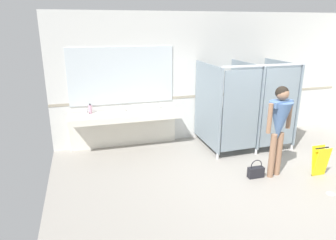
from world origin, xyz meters
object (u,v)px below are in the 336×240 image
object	(u,v)px
person_standing	(279,121)
handbag	(256,172)
wet_floor_sign	(320,161)
soap_dispenser	(90,109)

from	to	relation	value
person_standing	handbag	world-z (taller)	person_standing
handbag	wet_floor_sign	world-z (taller)	wet_floor_sign
handbag	soap_dispenser	size ratio (longest dim) A/B	1.60
soap_dispenser	handbag	bearing A→B (deg)	-37.50
soap_dispenser	wet_floor_sign	distance (m)	4.73
handbag	wet_floor_sign	bearing A→B (deg)	-12.10
handbag	wet_floor_sign	distance (m)	1.22
handbag	person_standing	bearing A→B (deg)	-3.81
soap_dispenser	wet_floor_sign	xyz separation A→B (m)	(4.00, -2.42, -0.65)
person_standing	soap_dispenser	bearing A→B (deg)	145.47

